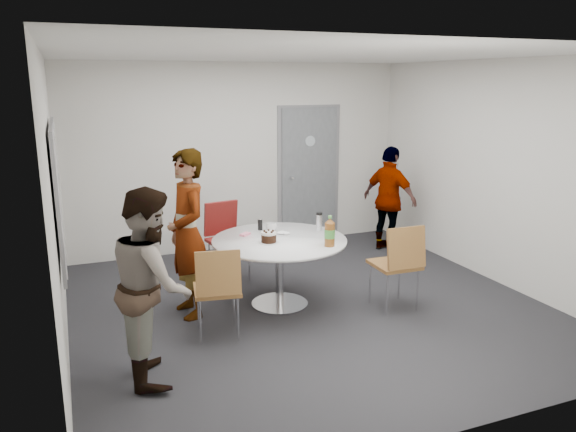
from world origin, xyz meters
name	(u,v)px	position (x,y,z in m)	size (l,w,h in m)	color
floor	(308,306)	(0.00, 0.00, 0.00)	(5.00, 5.00, 0.00)	black
ceiling	(311,54)	(0.00, 0.00, 2.70)	(5.00, 5.00, 0.00)	silver
wall_back	(240,157)	(0.00, 2.50, 1.35)	(5.00, 5.00, 0.00)	silver
wall_left	(55,207)	(-2.50, 0.00, 1.35)	(5.00, 5.00, 0.00)	silver
wall_right	(497,173)	(2.50, 0.00, 1.35)	(5.00, 5.00, 0.00)	silver
wall_front	(465,253)	(0.00, -2.50, 1.35)	(5.00, 5.00, 0.00)	silver
door	(309,175)	(1.10, 2.48, 1.03)	(1.02, 0.17, 2.12)	slate
whiteboard	(58,191)	(-2.46, 0.20, 1.45)	(0.04, 1.90, 1.25)	gray
table	(282,248)	(-0.26, 0.15, 0.66)	(1.47, 1.47, 1.09)	white
chair_near_left	(218,284)	(-1.13, -0.41, 0.57)	(0.51, 0.55, 0.92)	brown
chair_near_right	(400,259)	(0.86, -0.46, 0.59)	(0.47, 0.51, 0.97)	brown
chair_far	(225,232)	(-0.58, 1.27, 0.59)	(0.53, 0.57, 0.97)	maroon
person_main	(188,234)	(-1.26, 0.29, 0.89)	(0.65, 0.43, 1.78)	#A5C6EA
person_left	(152,284)	(-1.81, -0.87, 0.81)	(0.79, 0.62, 1.63)	white
person_right	(390,199)	(1.95, 1.50, 0.77)	(0.90, 0.37, 1.53)	black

